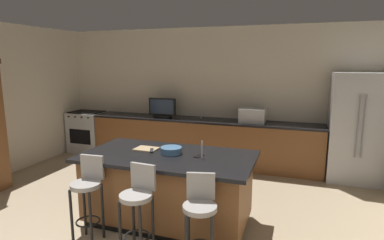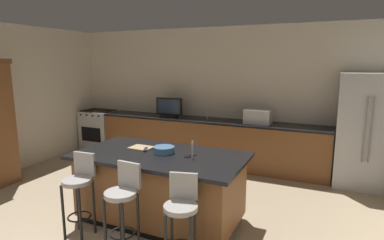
{
  "view_description": "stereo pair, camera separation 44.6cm",
  "coord_description": "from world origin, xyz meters",
  "px_view_note": "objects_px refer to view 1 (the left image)",
  "views": [
    {
      "loc": [
        1.79,
        -1.4,
        2.06
      ],
      "look_at": [
        0.18,
        3.31,
        1.14
      ],
      "focal_mm": 29.53,
      "sensor_mm": 36.0,
      "label": 1
    },
    {
      "loc": [
        2.21,
        -1.23,
        2.06
      ],
      "look_at": [
        0.18,
        3.31,
        1.14
      ],
      "focal_mm": 29.53,
      "sensor_mm": 36.0,
      "label": 2
    }
  ],
  "objects_px": {
    "cell_phone": "(199,156)",
    "cutting_board": "(146,149)",
    "fruit_bowl": "(171,150)",
    "bar_stool_right": "(200,214)",
    "bar_stool_center": "(138,204)",
    "refrigerator": "(356,128)",
    "bar_stool_left": "(88,191)",
    "tv_monitor": "(162,109)",
    "kitchen_island": "(168,188)",
    "microwave": "(253,115)",
    "range_oven": "(88,132)",
    "tv_remote": "(152,151)"
  },
  "relations": [
    {
      "from": "cell_phone",
      "to": "cutting_board",
      "type": "bearing_deg",
      "value": -169.23
    },
    {
      "from": "fruit_bowl",
      "to": "bar_stool_right",
      "type": "bearing_deg",
      "value": -51.66
    },
    {
      "from": "bar_stool_center",
      "to": "cutting_board",
      "type": "xyz_separation_m",
      "value": [
        -0.36,
        0.93,
        0.31
      ]
    },
    {
      "from": "cutting_board",
      "to": "refrigerator",
      "type": "bearing_deg",
      "value": 38.7
    },
    {
      "from": "bar_stool_left",
      "to": "cell_phone",
      "type": "height_order",
      "value": "bar_stool_left"
    },
    {
      "from": "tv_monitor",
      "to": "bar_stool_center",
      "type": "distance_m",
      "value": 3.44
    },
    {
      "from": "kitchen_island",
      "to": "microwave",
      "type": "bearing_deg",
      "value": 73.99
    },
    {
      "from": "bar_stool_left",
      "to": "cell_phone",
      "type": "relative_size",
      "value": 6.67
    },
    {
      "from": "bar_stool_left",
      "to": "bar_stool_center",
      "type": "xyz_separation_m",
      "value": [
        0.7,
        -0.1,
        0.0
      ]
    },
    {
      "from": "range_oven",
      "to": "tv_monitor",
      "type": "distance_m",
      "value": 2.02
    },
    {
      "from": "kitchen_island",
      "to": "cell_phone",
      "type": "bearing_deg",
      "value": 8.77
    },
    {
      "from": "cell_phone",
      "to": "refrigerator",
      "type": "bearing_deg",
      "value": 64.18
    },
    {
      "from": "tv_monitor",
      "to": "cutting_board",
      "type": "distance_m",
      "value": 2.42
    },
    {
      "from": "range_oven",
      "to": "tv_monitor",
      "type": "height_order",
      "value": "tv_monitor"
    },
    {
      "from": "tv_monitor",
      "to": "tv_remote",
      "type": "xyz_separation_m",
      "value": [
        0.9,
        -2.33,
        -0.19
      ]
    },
    {
      "from": "range_oven",
      "to": "kitchen_island",
      "type": "bearing_deg",
      "value": -38.76
    },
    {
      "from": "tv_monitor",
      "to": "tv_remote",
      "type": "bearing_deg",
      "value": -68.96
    },
    {
      "from": "kitchen_island",
      "to": "bar_stool_left",
      "type": "relative_size",
      "value": 2.17
    },
    {
      "from": "range_oven",
      "to": "bar_stool_right",
      "type": "height_order",
      "value": "bar_stool_right"
    },
    {
      "from": "tv_monitor",
      "to": "fruit_bowl",
      "type": "distance_m",
      "value": 2.62
    },
    {
      "from": "microwave",
      "to": "bar_stool_left",
      "type": "xyz_separation_m",
      "value": [
        -1.4,
        -3.16,
        -0.45
      ]
    },
    {
      "from": "microwave",
      "to": "cell_phone",
      "type": "xyz_separation_m",
      "value": [
        -0.31,
        -2.4,
        -0.14
      ]
    },
    {
      "from": "kitchen_island",
      "to": "tv_monitor",
      "type": "relative_size",
      "value": 3.69
    },
    {
      "from": "tv_remote",
      "to": "cutting_board",
      "type": "xyz_separation_m",
      "value": [
        -0.11,
        0.05,
        -0.0
      ]
    },
    {
      "from": "kitchen_island",
      "to": "refrigerator",
      "type": "relative_size",
      "value": 1.15
    },
    {
      "from": "range_oven",
      "to": "tv_remote",
      "type": "distance_m",
      "value": 3.71
    },
    {
      "from": "range_oven",
      "to": "tv_monitor",
      "type": "xyz_separation_m",
      "value": [
        1.91,
        -0.05,
        0.64
      ]
    },
    {
      "from": "range_oven",
      "to": "tv_remote",
      "type": "bearing_deg",
      "value": -40.29
    },
    {
      "from": "refrigerator",
      "to": "bar_stool_left",
      "type": "xyz_separation_m",
      "value": [
        -3.19,
        -3.11,
        -0.34
      ]
    },
    {
      "from": "microwave",
      "to": "bar_stool_center",
      "type": "xyz_separation_m",
      "value": [
        -0.7,
        -3.26,
        -0.45
      ]
    },
    {
      "from": "bar_stool_left",
      "to": "cutting_board",
      "type": "relative_size",
      "value": 3.38
    },
    {
      "from": "bar_stool_left",
      "to": "fruit_bowl",
      "type": "relative_size",
      "value": 3.67
    },
    {
      "from": "tv_monitor",
      "to": "bar_stool_center",
      "type": "relative_size",
      "value": 0.59
    },
    {
      "from": "refrigerator",
      "to": "cell_phone",
      "type": "bearing_deg",
      "value": -131.71
    },
    {
      "from": "refrigerator",
      "to": "microwave",
      "type": "distance_m",
      "value": 1.79
    },
    {
      "from": "cell_phone",
      "to": "cutting_board",
      "type": "distance_m",
      "value": 0.76
    },
    {
      "from": "cutting_board",
      "to": "bar_stool_left",
      "type": "bearing_deg",
      "value": -111.94
    },
    {
      "from": "fruit_bowl",
      "to": "cell_phone",
      "type": "distance_m",
      "value": 0.37
    },
    {
      "from": "microwave",
      "to": "fruit_bowl",
      "type": "height_order",
      "value": "microwave"
    },
    {
      "from": "fruit_bowl",
      "to": "bar_stool_center",
      "type": "bearing_deg",
      "value": -91.27
    },
    {
      "from": "microwave",
      "to": "bar_stool_center",
      "type": "distance_m",
      "value": 3.36
    },
    {
      "from": "bar_stool_center",
      "to": "bar_stool_right",
      "type": "bearing_deg",
      "value": 9.11
    },
    {
      "from": "refrigerator",
      "to": "cutting_board",
      "type": "height_order",
      "value": "refrigerator"
    },
    {
      "from": "bar_stool_left",
      "to": "bar_stool_right",
      "type": "bearing_deg",
      "value": -5.29
    },
    {
      "from": "bar_stool_center",
      "to": "tv_monitor",
      "type": "bearing_deg",
      "value": 114.18
    },
    {
      "from": "kitchen_island",
      "to": "microwave",
      "type": "relative_size",
      "value": 4.53
    },
    {
      "from": "kitchen_island",
      "to": "range_oven",
      "type": "distance_m",
      "value": 3.93
    },
    {
      "from": "microwave",
      "to": "bar_stool_left",
      "type": "height_order",
      "value": "microwave"
    },
    {
      "from": "tv_monitor",
      "to": "bar_stool_left",
      "type": "xyz_separation_m",
      "value": [
        0.45,
        -3.1,
        -0.5
      ]
    },
    {
      "from": "microwave",
      "to": "cutting_board",
      "type": "bearing_deg",
      "value": -114.61
    }
  ]
}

